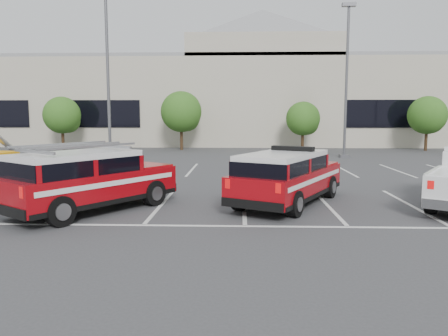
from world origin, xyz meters
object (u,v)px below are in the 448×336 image
at_px(tree_left, 63,116).
at_px(tree_mid_right, 304,120).
at_px(convention_building, 243,97).
at_px(tree_mid_left, 182,113).
at_px(tree_right, 428,116).
at_px(light_pole_mid, 346,81).
at_px(fire_chief_suv, 287,181).
at_px(ladder_suv, 88,184).
at_px(light_pole_left, 108,76).

relative_size(tree_left, tree_mid_right, 1.11).
distance_m(convention_building, tree_mid_left, 11.19).
relative_size(convention_building, tree_mid_right, 15.04).
xyz_separation_m(tree_mid_right, tree_right, (10.00, 0.00, 0.27)).
xyz_separation_m(convention_building, tree_left, (-15.09, -9.82, -1.95)).
height_order(tree_mid_right, tree_right, tree_right).
distance_m(light_pole_mid, fire_chief_suv, 17.45).
distance_m(tree_mid_right, tree_right, 10.00).
xyz_separation_m(convention_building, light_pole_mid, (6.82, -15.86, 0.47)).
relative_size(tree_left, ladder_suv, 0.81).
xyz_separation_m(convention_building, light_pole_left, (-8.18, -19.86, 0.47)).
bearing_deg(light_pole_left, convention_building, 67.61).
bearing_deg(tree_left, fire_chief_suv, -53.41).
relative_size(tree_right, ladder_suv, 0.81).
bearing_deg(fire_chief_suv, tree_right, 86.01).
bearing_deg(light_pole_left, tree_mid_left, 72.90).
bearing_deg(tree_mid_right, ladder_suv, -112.88).
bearing_deg(ladder_suv, tree_right, 84.65).
distance_m(convention_building, ladder_suv, 33.67).
bearing_deg(tree_left, tree_mid_left, 0.00).
bearing_deg(tree_mid_left, tree_mid_right, -0.00).
bearing_deg(convention_building, fire_chief_suv, -87.80).
bearing_deg(convention_building, tree_mid_left, -117.40).
height_order(convention_building, tree_mid_right, convention_building).
xyz_separation_m(convention_building, tree_right, (14.91, -9.82, -1.95)).
distance_m(tree_mid_left, tree_right, 20.00).
relative_size(convention_building, light_pole_left, 5.86).
distance_m(tree_mid_left, fire_chief_suv, 22.97).
height_order(tree_left, ladder_suv, tree_left).
bearing_deg(tree_mid_right, tree_right, 0.00).
bearing_deg(convention_building, light_pole_mid, -66.74).
xyz_separation_m(tree_mid_left, fire_chief_suv, (6.31, -21.97, -2.27)).
height_order(tree_right, ladder_suv, tree_right).
bearing_deg(tree_mid_left, tree_left, -180.00).
distance_m(tree_right, light_pole_mid, 10.38).
xyz_separation_m(tree_left, light_pole_left, (6.91, -10.05, 2.41)).
relative_size(tree_mid_left, tree_right, 1.10).
bearing_deg(light_pole_mid, tree_right, 36.77).
relative_size(tree_left, tree_mid_left, 0.91).
xyz_separation_m(tree_mid_left, light_pole_mid, (11.91, -6.05, 2.14)).
height_order(fire_chief_suv, ladder_suv, ladder_suv).
bearing_deg(tree_mid_right, light_pole_left, -142.50).
height_order(convention_building, tree_right, convention_building).
xyz_separation_m(light_pole_left, fire_chief_suv, (9.40, -11.93, -4.42)).
xyz_separation_m(tree_left, tree_right, (30.00, 0.00, 0.00)).
xyz_separation_m(tree_mid_left, light_pole_left, (-3.09, -10.05, 2.14)).
distance_m(tree_left, fire_chief_suv, 27.44).
relative_size(tree_mid_right, ladder_suv, 0.73).
bearing_deg(light_pole_left, fire_chief_suv, -51.74).
relative_size(tree_mid_right, tree_right, 0.90).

